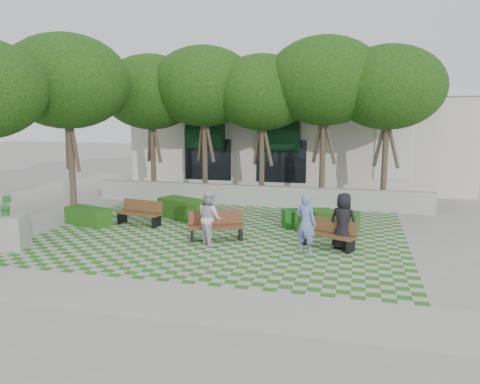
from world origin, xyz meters
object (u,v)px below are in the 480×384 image
(hedge_east, at_px, (327,221))
(hedge_midright, at_px, (307,218))
(planter_back, at_px, (8,230))
(person_white, at_px, (210,217))
(bench_west, at_px, (140,213))
(hedge_west, at_px, (88,216))
(person_blue, at_px, (306,223))
(bench_mid, at_px, (216,226))
(person_dark, at_px, (343,221))
(bench_east, at_px, (329,234))
(hedge_midleft, at_px, (185,209))

(hedge_east, xyz_separation_m, hedge_midright, (-0.74, 0.52, -0.05))
(planter_back, xyz_separation_m, person_white, (5.82, 1.87, 0.31))
(person_white, bearing_deg, bench_west, 17.01)
(hedge_east, xyz_separation_m, hedge_west, (-8.62, -1.13, -0.05))
(hedge_west, xyz_separation_m, person_blue, (8.17, -1.56, 0.57))
(hedge_midright, bearing_deg, hedge_east, -35.36)
(bench_mid, distance_m, hedge_west, 5.27)
(hedge_midright, relative_size, person_dark, 1.03)
(hedge_east, bearing_deg, bench_mid, -150.03)
(hedge_midright, height_order, planter_back, planter_back)
(person_blue, distance_m, person_white, 2.98)
(bench_west, distance_m, person_white, 3.84)
(bench_mid, relative_size, person_white, 1.07)
(hedge_east, bearing_deg, person_blue, -99.50)
(bench_east, bearing_deg, bench_west, -167.23)
(hedge_east, height_order, person_blue, person_blue)
(bench_east, height_order, hedge_west, bench_east)
(bench_mid, bearing_deg, hedge_midleft, 106.88)
(person_blue, bearing_deg, hedge_midright, -60.12)
(bench_east, bearing_deg, person_white, -147.82)
(hedge_midright, distance_m, hedge_west, 8.05)
(person_dark, bearing_deg, hedge_midleft, -4.58)
(bench_west, xyz_separation_m, hedge_west, (-1.88, -0.44, -0.12))
(bench_east, bearing_deg, hedge_midleft, 178.61)
(hedge_east, height_order, person_white, person_white)
(bench_mid, bearing_deg, hedge_west, 149.24)
(bench_east, xyz_separation_m, person_dark, (0.40, 0.02, 0.44))
(person_blue, xyz_separation_m, person_white, (-2.98, 0.12, -0.02))
(bench_east, distance_m, hedge_midright, 2.73)
(bench_west, xyz_separation_m, hedge_east, (6.75, 0.69, -0.07))
(person_dark, bearing_deg, hedge_east, -54.61)
(hedge_midleft, bearing_deg, person_white, -57.33)
(hedge_midright, distance_m, hedge_midleft, 4.75)
(bench_west, bearing_deg, bench_mid, -10.90)
(hedge_east, distance_m, person_dark, 2.16)
(person_dark, bearing_deg, hedge_west, 13.45)
(person_blue, bearing_deg, planter_back, 36.08)
(bench_mid, xyz_separation_m, person_blue, (2.97, -0.72, 0.44))
(hedge_midright, xyz_separation_m, person_blue, (0.29, -3.21, 0.58))
(hedge_west, xyz_separation_m, planter_back, (-0.63, -3.32, 0.24))
(person_dark, distance_m, person_white, 4.06)
(bench_west, height_order, planter_back, planter_back)
(hedge_midright, xyz_separation_m, planter_back, (-8.51, -4.97, 0.24))
(person_dark, bearing_deg, hedge_midright, -43.38)
(hedge_midleft, relative_size, planter_back, 1.33)
(planter_back, relative_size, person_blue, 0.93)
(bench_east, distance_m, hedge_west, 8.86)
(person_blue, bearing_deg, hedge_east, -74.71)
(hedge_west, bearing_deg, hedge_east, 7.46)
(hedge_midright, distance_m, person_white, 4.14)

